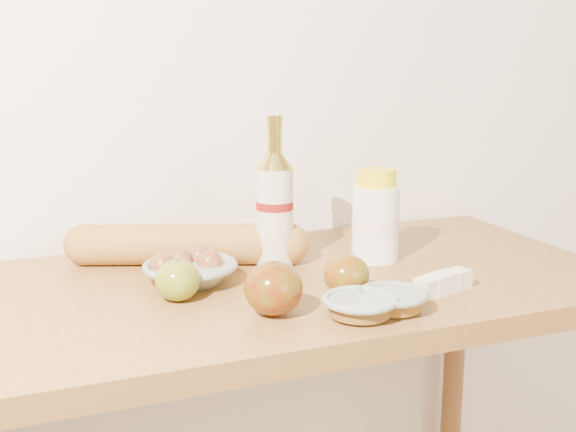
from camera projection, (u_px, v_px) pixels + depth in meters
The scene contains 12 objects.
back_wall at pixel (224, 47), 1.48m from camera, with size 3.50×0.02×2.60m, color white.
table at pixel (282, 344), 1.30m from camera, with size 1.20×0.60×0.90m.
bourbon_bottle at pixel (275, 206), 1.32m from camera, with size 0.08×0.08×0.28m.
cream_bottle at pixel (376, 218), 1.37m from camera, with size 0.10×0.10×0.18m.
egg_bowl at pixel (189, 270), 1.24m from camera, with size 0.21×0.21×0.06m.
baguette at pixel (187, 244), 1.35m from camera, with size 0.46×0.23×0.08m.
apple_yellowgreen at pixel (178, 280), 1.15m from camera, with size 0.07×0.07×0.07m.
apple_redgreen_front at pixel (273, 288), 1.09m from camera, with size 0.11×0.11×0.08m.
apple_redgreen_right at pixel (346, 275), 1.18m from camera, with size 0.09×0.09×0.07m.
sugar_bowl at pixel (360, 306), 1.08m from camera, with size 0.14×0.14×0.03m.
syrup_bowl at pixel (392, 300), 1.11m from camera, with size 0.15×0.15×0.03m.
butter_stick at pixel (443, 283), 1.20m from camera, with size 0.12×0.06×0.03m.
Camera 1 is at (-0.43, 0.05, 1.29)m, focal length 45.00 mm.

